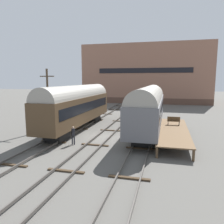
# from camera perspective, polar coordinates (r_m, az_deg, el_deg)

# --- Properties ---
(ground_plane) EXTENTS (200.00, 200.00, 0.00)m
(ground_plane) POSITION_cam_1_polar(r_m,az_deg,el_deg) (23.22, -2.09, -6.59)
(ground_plane) COLOR #56544F
(track_left) EXTENTS (2.60, 60.00, 0.26)m
(track_left) POSITION_cam_1_polar(r_m,az_deg,el_deg) (24.68, -11.62, -5.51)
(track_left) COLOR #4C4742
(track_left) RESTS_ON ground
(track_middle) EXTENTS (2.60, 60.00, 0.26)m
(track_middle) POSITION_cam_1_polar(r_m,az_deg,el_deg) (23.19, -2.09, -6.25)
(track_middle) COLOR #4C4742
(track_middle) RESTS_ON ground
(track_right) EXTENTS (2.60, 60.00, 0.26)m
(track_right) POSITION_cam_1_polar(r_m,az_deg,el_deg) (22.40, 8.45, -6.86)
(track_right) COLOR #4C4742
(track_right) RESTS_ON ground
(train_car_brown) EXTENTS (2.93, 16.28, 5.36)m
(train_car_brown) POSITION_cam_1_polar(r_m,az_deg,el_deg) (26.87, -9.02, 2.02)
(train_car_brown) COLOR black
(train_car_brown) RESTS_ON ground
(train_car_grey) EXTENTS (3.07, 16.90, 5.27)m
(train_car_grey) POSITION_cam_1_polar(r_m,az_deg,el_deg) (25.61, 9.46, 1.53)
(train_car_grey) COLOR black
(train_car_grey) RESTS_ON ground
(station_platform) EXTENTS (2.98, 12.42, 0.97)m
(station_platform) POSITION_cam_1_polar(r_m,az_deg,el_deg) (23.23, 15.70, -4.63)
(station_platform) COLOR brown
(station_platform) RESTS_ON ground
(bench) EXTENTS (1.40, 0.40, 0.91)m
(bench) POSITION_cam_1_polar(r_m,az_deg,el_deg) (25.57, 15.81, -2.16)
(bench) COLOR brown
(bench) RESTS_ON station_platform
(person_worker) EXTENTS (0.32, 0.32, 1.73)m
(person_worker) POSITION_cam_1_polar(r_m,az_deg,el_deg) (20.72, -10.11, -5.58)
(person_worker) COLOR #282833
(person_worker) RESTS_ON ground
(utility_pole) EXTENTS (1.80, 0.24, 7.29)m
(utility_pole) POSITION_cam_1_polar(r_m,az_deg,el_deg) (27.07, -16.40, 3.41)
(utility_pole) COLOR #473828
(utility_pole) RESTS_ON ground
(warehouse_building) EXTENTS (32.62, 13.80, 15.00)m
(warehouse_building) POSITION_cam_1_polar(r_m,az_deg,el_deg) (61.70, 9.02, 9.73)
(warehouse_building) COLOR brown
(warehouse_building) RESTS_ON ground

